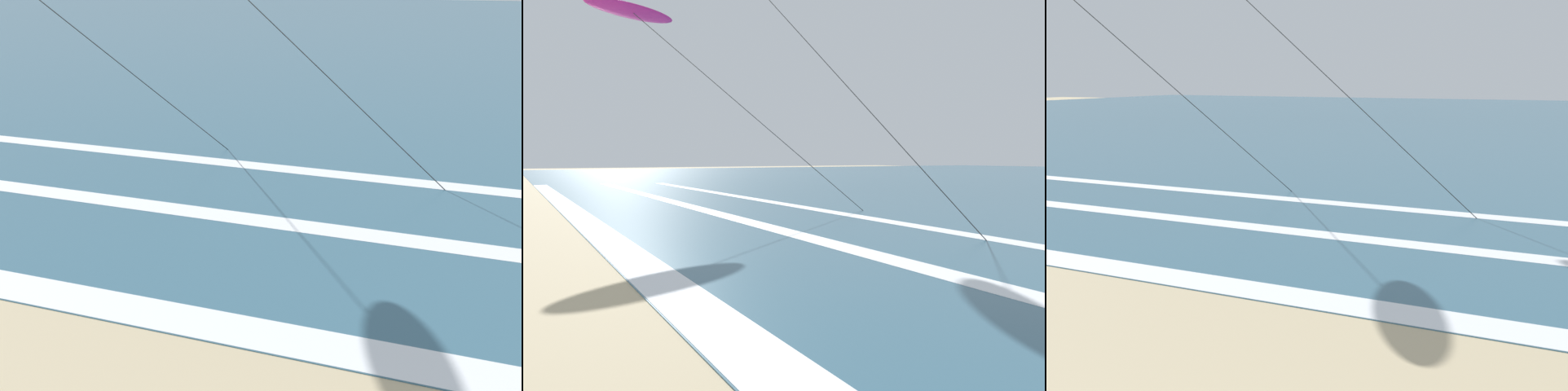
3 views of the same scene
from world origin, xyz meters
The scene contains 4 objects.
wave_foam_shoreline centered at (0.59, 7.99, 0.01)m, with size 55.94×0.76×0.01m, color white.
wave_foam_mid_break centered at (1.79, 11.79, 0.01)m, with size 57.64×0.59×0.01m, color white.
wave_foam_outer_break centered at (-1.82, 15.12, 0.01)m, with size 48.05×0.57×0.01m, color white.
kite_magenta_low_near centered at (-9.38, 9.86, 6.40)m, with size 4.76×8.10×6.65m.
Camera 2 is at (6.92, 6.17, 1.74)m, focal length 33.56 mm.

